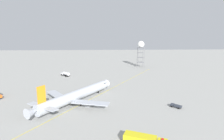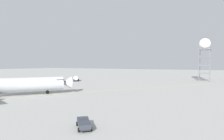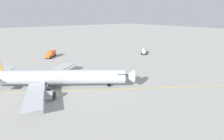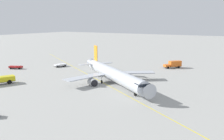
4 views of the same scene
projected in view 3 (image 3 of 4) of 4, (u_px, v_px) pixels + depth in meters
ground_plane at (69, 81)px, 49.74m from camera, size 600.00×600.00×0.00m
airliner_main at (57, 78)px, 44.49m from camera, size 39.14×30.28×11.46m
fuel_tanker_truck at (144, 51)px, 85.68m from camera, size 8.01×7.44×2.87m
catering_truck_truck at (51, 54)px, 78.39m from camera, size 6.99×7.61×3.10m
taxiway_centreline at (71, 91)px, 43.30m from camera, size 149.38×93.83×0.01m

